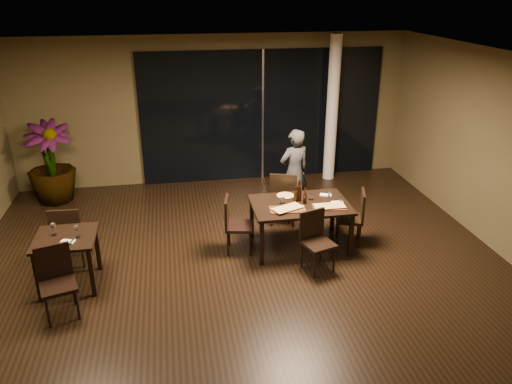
% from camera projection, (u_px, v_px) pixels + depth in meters
% --- Properties ---
extents(ground, '(8.00, 8.00, 0.00)m').
position_uv_depth(ground, '(245.00, 279.00, 7.11)').
color(ground, black).
rests_on(ground, ground).
extents(wall_back, '(8.00, 0.10, 3.00)m').
position_uv_depth(wall_back, '(214.00, 110.00, 10.20)').
color(wall_back, brown).
rests_on(wall_back, ground).
extents(ceiling, '(8.00, 8.00, 0.04)m').
position_uv_depth(ceiling, '(243.00, 63.00, 5.94)').
color(ceiling, silver).
rests_on(ceiling, wall_back).
extents(window_panel, '(5.00, 0.06, 2.70)m').
position_uv_depth(window_panel, '(262.00, 116.00, 10.34)').
color(window_panel, black).
rests_on(window_panel, ground).
extents(column, '(0.24, 0.24, 3.00)m').
position_uv_depth(column, '(332.00, 109.00, 10.23)').
color(column, white).
rests_on(column, ground).
extents(main_table, '(1.50, 1.00, 0.75)m').
position_uv_depth(main_table, '(300.00, 208.00, 7.74)').
color(main_table, black).
rests_on(main_table, ground).
extents(side_table, '(0.80, 0.80, 0.75)m').
position_uv_depth(side_table, '(66.00, 245.00, 6.75)').
color(side_table, black).
rests_on(side_table, ground).
extents(chair_main_far, '(0.57, 0.57, 0.98)m').
position_uv_depth(chair_main_far, '(283.00, 196.00, 8.51)').
color(chair_main_far, black).
rests_on(chair_main_far, ground).
extents(chair_main_near, '(0.52, 0.52, 0.89)m').
position_uv_depth(chair_main_near, '(315.00, 237.00, 7.22)').
color(chair_main_near, black).
rests_on(chair_main_near, ground).
extents(chair_main_left, '(0.48, 0.48, 0.90)m').
position_uv_depth(chair_main_left, '(234.00, 222.00, 7.68)').
color(chair_main_left, black).
rests_on(chair_main_left, ground).
extents(chair_main_right, '(0.52, 0.52, 0.90)m').
position_uv_depth(chair_main_right, '(355.00, 215.00, 7.92)').
color(chair_main_right, black).
rests_on(chair_main_right, ground).
extents(chair_side_far, '(0.47, 0.47, 0.95)m').
position_uv_depth(chair_side_far, '(69.00, 233.00, 7.27)').
color(chair_side_far, black).
rests_on(chair_side_far, ground).
extents(chair_side_near, '(0.53, 0.53, 0.92)m').
position_uv_depth(chair_side_near, '(56.00, 278.00, 6.21)').
color(chair_side_near, black).
rests_on(chair_side_near, ground).
extents(diner, '(0.62, 0.50, 1.58)m').
position_uv_depth(diner, '(294.00, 172.00, 8.86)').
color(diner, '#2B2D30').
rests_on(diner, ground).
extents(potted_plant, '(1.05, 1.05, 1.56)m').
position_uv_depth(potted_plant, '(51.00, 163.00, 9.37)').
color(potted_plant, '#234918').
rests_on(potted_plant, ground).
extents(pizza_board_left, '(0.56, 0.31, 0.01)m').
position_uv_depth(pizza_board_left, '(288.00, 209.00, 7.49)').
color(pizza_board_left, '#412A14').
rests_on(pizza_board_left, main_table).
extents(pizza_board_right, '(0.52, 0.30, 0.01)m').
position_uv_depth(pizza_board_right, '(329.00, 207.00, 7.56)').
color(pizza_board_right, '#4D2918').
rests_on(pizza_board_right, main_table).
extents(oblong_pizza_left, '(0.49, 0.36, 0.02)m').
position_uv_depth(oblong_pizza_left, '(288.00, 208.00, 7.48)').
color(oblong_pizza_left, maroon).
rests_on(oblong_pizza_left, pizza_board_left).
extents(oblong_pizza_right, '(0.45, 0.21, 0.02)m').
position_uv_depth(oblong_pizza_right, '(329.00, 206.00, 7.55)').
color(oblong_pizza_right, maroon).
rests_on(oblong_pizza_right, pizza_board_right).
extents(round_pizza, '(0.27, 0.27, 0.01)m').
position_uv_depth(round_pizza, '(285.00, 196.00, 7.97)').
color(round_pizza, '#AD3713').
rests_on(round_pizza, main_table).
extents(bottle_a, '(0.06, 0.06, 0.27)m').
position_uv_depth(bottle_a, '(296.00, 195.00, 7.68)').
color(bottle_a, black).
rests_on(bottle_a, main_table).
extents(bottle_b, '(0.06, 0.06, 0.26)m').
position_uv_depth(bottle_b, '(305.00, 196.00, 7.67)').
color(bottle_b, black).
rests_on(bottle_b, main_table).
extents(bottle_c, '(0.08, 0.08, 0.35)m').
position_uv_depth(bottle_c, '(299.00, 190.00, 7.75)').
color(bottle_c, black).
rests_on(bottle_c, main_table).
extents(tumbler_left, '(0.08, 0.08, 0.09)m').
position_uv_depth(tumbler_left, '(283.00, 201.00, 7.70)').
color(tumbler_left, white).
rests_on(tumbler_left, main_table).
extents(tumbler_right, '(0.08, 0.08, 0.09)m').
position_uv_depth(tumbler_right, '(311.00, 197.00, 7.84)').
color(tumbler_right, white).
rests_on(tumbler_right, main_table).
extents(napkin_near, '(0.18, 0.10, 0.01)m').
position_uv_depth(napkin_near, '(337.00, 202.00, 7.73)').
color(napkin_near, white).
rests_on(napkin_near, main_table).
extents(napkin_far, '(0.20, 0.16, 0.01)m').
position_uv_depth(napkin_far, '(326.00, 195.00, 8.00)').
color(napkin_far, white).
rests_on(napkin_far, main_table).
extents(wine_glass_a, '(0.08, 0.08, 0.18)m').
position_uv_depth(wine_glass_a, '(53.00, 229.00, 6.71)').
color(wine_glass_a, white).
rests_on(wine_glass_a, side_table).
extents(wine_glass_b, '(0.08, 0.08, 0.18)m').
position_uv_depth(wine_glass_b, '(76.00, 231.00, 6.66)').
color(wine_glass_b, white).
rests_on(wine_glass_b, side_table).
extents(side_napkin, '(0.20, 0.15, 0.01)m').
position_uv_depth(side_napkin, '(68.00, 242.00, 6.56)').
color(side_napkin, white).
rests_on(side_napkin, side_table).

